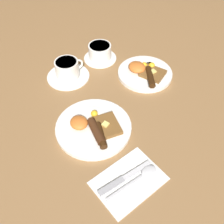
% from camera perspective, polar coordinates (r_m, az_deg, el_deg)
% --- Properties ---
extents(ground_plane, '(3.00, 3.00, 0.00)m').
position_cam_1_polar(ground_plane, '(0.88, -4.01, -3.67)').
color(ground_plane, olive).
extents(breakfast_plate_near, '(0.25, 0.25, 0.04)m').
position_cam_1_polar(breakfast_plate_near, '(0.87, -3.96, -3.27)').
color(breakfast_plate_near, white).
rests_on(breakfast_plate_near, ground_plane).
extents(breakfast_plate_far, '(0.22, 0.22, 0.05)m').
position_cam_1_polar(breakfast_plate_far, '(1.08, 7.21, 8.61)').
color(breakfast_plate_far, white).
rests_on(breakfast_plate_far, ground_plane).
extents(teacup_near, '(0.17, 0.17, 0.08)m').
position_cam_1_polar(teacup_near, '(1.06, -9.64, 8.90)').
color(teacup_near, white).
rests_on(teacup_near, ground_plane).
extents(teacup_far, '(0.14, 0.14, 0.07)m').
position_cam_1_polar(teacup_far, '(1.15, -2.63, 12.82)').
color(teacup_far, white).
rests_on(teacup_far, ground_plane).
extents(napkin, '(0.14, 0.20, 0.01)m').
position_cam_1_polar(napkin, '(0.78, 3.66, -14.68)').
color(napkin, white).
rests_on(napkin, ground_plane).
extents(knife, '(0.03, 0.19, 0.01)m').
position_cam_1_polar(knife, '(0.77, 2.39, -14.34)').
color(knife, silver).
rests_on(knife, napkin).
extents(spoon, '(0.04, 0.18, 0.01)m').
position_cam_1_polar(spoon, '(0.78, 6.96, -13.33)').
color(spoon, silver).
rests_on(spoon, napkin).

